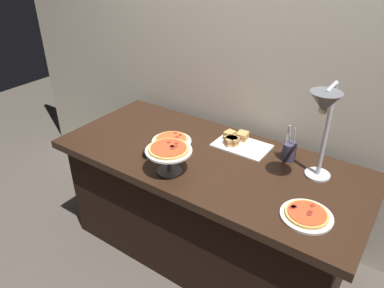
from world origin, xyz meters
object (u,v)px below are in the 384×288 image
at_px(heat_lamp, 324,112).
at_px(sauce_cup_near, 147,154).
at_px(utensil_holder, 289,151).
at_px(sandwich_platter, 238,142).
at_px(pizza_plate_center, 172,140).
at_px(pizza_plate_front, 307,215).
at_px(pizza_plate_raised_stand, 169,152).

xyz_separation_m(heat_lamp, sauce_cup_near, (-0.91, -0.27, -0.41)).
height_order(sauce_cup_near, utensil_holder, utensil_holder).
height_order(sandwich_platter, sauce_cup_near, sandwich_platter).
bearing_deg(pizza_plate_center, sauce_cup_near, -92.35).
bearing_deg(sandwich_platter, pizza_plate_front, -35.23).
distance_m(pizza_plate_raised_stand, utensil_holder, 0.72).
relative_size(heat_lamp, sauce_cup_near, 9.37).
xyz_separation_m(pizza_plate_center, sauce_cup_near, (-0.01, -0.23, 0.01)).
bearing_deg(pizza_plate_front, sandwich_platter, 144.77).
bearing_deg(heat_lamp, utensil_holder, 136.54).
distance_m(sandwich_platter, sauce_cup_near, 0.58).
bearing_deg(heat_lamp, sauce_cup_near, -163.69).
relative_size(heat_lamp, utensil_holder, 2.40).
bearing_deg(utensil_holder, sauce_cup_near, -147.12).
xyz_separation_m(pizza_plate_center, pizza_plate_raised_stand, (0.20, -0.28, 0.12)).
xyz_separation_m(pizza_plate_front, pizza_plate_raised_stand, (-0.77, -0.07, 0.12)).
xyz_separation_m(pizza_plate_center, utensil_holder, (0.70, 0.23, 0.05)).
distance_m(heat_lamp, utensil_holder, 0.47).
height_order(sandwich_platter, utensil_holder, utensil_holder).
height_order(pizza_plate_front, utensil_holder, utensil_holder).
bearing_deg(sandwich_platter, sauce_cup_near, -130.33).
xyz_separation_m(heat_lamp, pizza_plate_center, (-0.90, -0.04, -0.42)).
xyz_separation_m(heat_lamp, utensil_holder, (-0.20, 0.19, -0.37)).
relative_size(sandwich_platter, utensil_holder, 1.48).
bearing_deg(utensil_holder, pizza_plate_raised_stand, -134.65).
relative_size(heat_lamp, sandwich_platter, 1.62).
xyz_separation_m(sandwich_platter, sauce_cup_near, (-0.37, -0.44, 0.00)).
height_order(pizza_plate_raised_stand, sandwich_platter, pizza_plate_raised_stand).
distance_m(pizza_plate_center, sauce_cup_near, 0.23).
height_order(pizza_plate_center, sandwich_platter, sandwich_platter).
bearing_deg(heat_lamp, pizza_plate_raised_stand, -155.79).
relative_size(pizza_plate_front, pizza_plate_raised_stand, 0.96).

